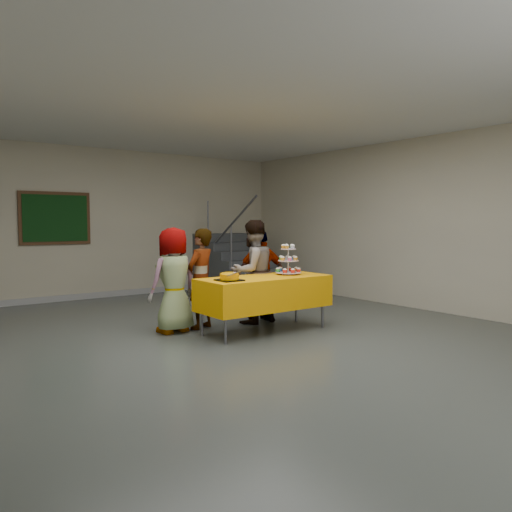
# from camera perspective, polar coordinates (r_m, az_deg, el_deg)

# --- Properties ---
(room_shell) EXTENTS (10.00, 10.04, 3.02)m
(room_shell) POSITION_cam_1_polar(r_m,az_deg,el_deg) (6.07, -1.11, 9.55)
(room_shell) COLOR #4C514C
(room_shell) RESTS_ON ground
(bake_table) EXTENTS (1.88, 0.78, 0.77)m
(bake_table) POSITION_cam_1_polar(r_m,az_deg,el_deg) (6.97, 0.98, -4.15)
(bake_table) COLOR #595960
(bake_table) RESTS_ON ground
(cupcake_stand) EXTENTS (0.38, 0.38, 0.44)m
(cupcake_stand) POSITION_cam_1_polar(r_m,az_deg,el_deg) (7.26, 3.70, -0.68)
(cupcake_stand) COLOR silver
(cupcake_stand) RESTS_ON bake_table
(bear_cake) EXTENTS (0.32, 0.36, 0.12)m
(bear_cake) POSITION_cam_1_polar(r_m,az_deg,el_deg) (6.49, -3.06, -2.33)
(bear_cake) COLOR black
(bear_cake) RESTS_ON bake_table
(schoolchild_a) EXTENTS (0.77, 0.55, 1.46)m
(schoolchild_a) POSITION_cam_1_polar(r_m,az_deg,el_deg) (7.00, -9.40, -2.73)
(schoolchild_a) COLOR slate
(schoolchild_a) RESTS_ON ground
(schoolchild_b) EXTENTS (0.62, 0.53, 1.44)m
(schoolchild_b) POSITION_cam_1_polar(r_m,az_deg,el_deg) (7.20, -6.34, -2.59)
(schoolchild_b) COLOR slate
(schoolchild_b) RESTS_ON ground
(schoolchild_c) EXTENTS (0.79, 0.63, 1.56)m
(schoolchild_c) POSITION_cam_1_polar(r_m,az_deg,el_deg) (7.53, -0.39, -1.80)
(schoolchild_c) COLOR #5C5D65
(schoolchild_c) RESTS_ON ground
(schoolchild_d) EXTENTS (0.88, 0.51, 1.42)m
(schoolchild_d) POSITION_cam_1_polar(r_m,az_deg,el_deg) (7.74, 0.63, -2.18)
(schoolchild_d) COLOR slate
(schoolchild_d) RESTS_ON ground
(staircase) EXTENTS (1.30, 2.40, 2.04)m
(staircase) POSITION_cam_1_polar(r_m,az_deg,el_deg) (11.01, -2.07, -1.50)
(staircase) COLOR #424447
(staircase) RESTS_ON ground
(noticeboard) EXTENTS (1.30, 0.05, 1.00)m
(noticeboard) POSITION_cam_1_polar(r_m,az_deg,el_deg) (10.20, -21.95, 4.03)
(noticeboard) COLOR #472B16
(noticeboard) RESTS_ON ground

